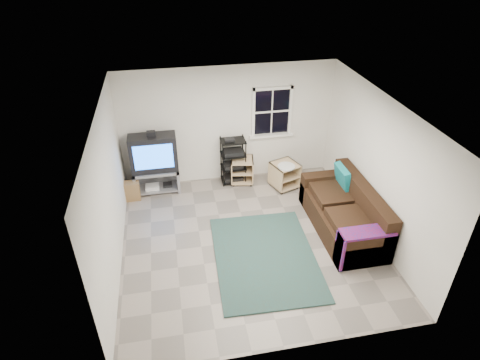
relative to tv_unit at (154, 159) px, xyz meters
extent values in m
plane|color=gray|center=(1.63, -2.04, -0.78)|extent=(4.60, 4.60, 0.00)
plane|color=white|center=(1.63, -2.04, 1.82)|extent=(4.60, 4.60, 0.00)
plane|color=silver|center=(1.63, 0.26, 0.52)|extent=(4.60, 0.00, 4.60)
plane|color=silver|center=(1.63, -4.34, 0.52)|extent=(4.60, 0.00, 4.60)
plane|color=silver|center=(-0.67, -2.04, 0.52)|extent=(0.00, 4.60, 4.60)
plane|color=silver|center=(3.93, -2.04, 0.52)|extent=(0.00, 4.60, 4.60)
cube|color=black|center=(2.58, 0.25, 0.77)|extent=(0.80, 0.01, 1.02)
cube|color=white|center=(2.58, 0.23, 1.29)|extent=(0.88, 0.06, 0.06)
cube|color=white|center=(2.58, 0.21, 0.22)|extent=(0.98, 0.14, 0.05)
cube|color=white|center=(2.17, 0.23, 0.77)|extent=(0.06, 0.06, 1.10)
cube|color=white|center=(2.99, 0.23, 0.77)|extent=(0.06, 0.06, 1.10)
cube|color=white|center=(2.58, 0.23, 0.77)|extent=(0.78, 0.04, 0.04)
cube|color=gray|center=(0.00, -0.01, -0.28)|extent=(0.97, 0.48, 0.06)
cube|color=gray|center=(-0.45, -0.01, -0.51)|extent=(0.06, 0.48, 0.53)
cube|color=gray|center=(0.46, -0.01, -0.51)|extent=(0.06, 0.48, 0.53)
cube|color=gray|center=(0.00, -0.01, -0.71)|extent=(0.85, 0.45, 0.04)
cube|color=gray|center=(0.00, 0.22, -0.51)|extent=(0.97, 0.04, 0.53)
cube|color=silver|center=(-0.12, -0.05, -0.66)|extent=(0.29, 0.23, 0.08)
cube|color=black|center=(0.21, -0.01, -0.66)|extent=(0.19, 0.17, 0.06)
cube|color=black|center=(0.00, -0.01, 0.15)|extent=(0.97, 0.41, 0.79)
cube|color=blue|center=(0.00, -0.22, 0.16)|extent=(0.79, 0.01, 0.54)
cube|color=black|center=(0.00, -0.01, 0.59)|extent=(0.17, 0.13, 0.10)
cylinder|color=black|center=(1.44, -0.13, -0.24)|extent=(0.02, 0.02, 1.07)
cylinder|color=black|center=(1.94, -0.13, -0.24)|extent=(0.02, 0.02, 1.07)
cylinder|color=black|center=(1.44, 0.22, -0.24)|extent=(0.02, 0.02, 1.07)
cylinder|color=black|center=(1.94, 0.22, -0.24)|extent=(0.02, 0.02, 1.07)
cube|color=black|center=(1.69, 0.05, -0.73)|extent=(0.54, 0.39, 0.02)
cube|color=black|center=(1.69, 0.05, -0.68)|extent=(0.42, 0.31, 0.09)
cube|color=black|center=(1.69, 0.05, -0.41)|extent=(0.54, 0.39, 0.02)
cube|color=black|center=(1.69, 0.05, -0.35)|extent=(0.42, 0.31, 0.09)
cube|color=black|center=(1.69, 0.05, -0.08)|extent=(0.54, 0.39, 0.02)
cube|color=black|center=(1.69, 0.05, -0.03)|extent=(0.42, 0.31, 0.09)
cube|color=black|center=(1.69, 0.05, 0.24)|extent=(0.54, 0.39, 0.02)
cube|color=tan|center=(1.88, 0.00, -0.22)|extent=(0.56, 0.56, 0.02)
cube|color=tan|center=(1.88, 0.00, -0.72)|extent=(0.56, 0.56, 0.02)
cube|color=tan|center=(1.66, 0.04, -0.47)|extent=(0.10, 0.48, 0.53)
cube|color=tan|center=(2.11, -0.04, -0.47)|extent=(0.10, 0.48, 0.53)
cube|color=tan|center=(1.92, 0.23, -0.47)|extent=(0.44, 0.10, 0.53)
cube|color=tan|center=(1.88, 0.00, -0.49)|extent=(0.52, 0.54, 0.02)
cylinder|color=black|center=(1.66, -0.16, -0.76)|extent=(0.05, 0.05, 0.05)
cylinder|color=black|center=(2.11, 0.16, -0.76)|extent=(0.05, 0.05, 0.05)
cube|color=tan|center=(2.76, -0.39, -0.21)|extent=(0.67, 0.67, 0.02)
cube|color=tan|center=(2.76, -0.39, -0.71)|extent=(0.67, 0.67, 0.02)
cube|color=tan|center=(2.52, -0.47, -0.46)|extent=(0.20, 0.50, 0.53)
cube|color=tan|center=(3.00, -0.30, -0.46)|extent=(0.20, 0.50, 0.53)
cube|color=tan|center=(2.68, -0.15, -0.46)|extent=(0.46, 0.18, 0.53)
cube|color=tan|center=(2.76, -0.39, -0.48)|extent=(0.62, 0.63, 0.02)
cylinder|color=black|center=(2.63, -0.65, -0.75)|extent=(0.05, 0.05, 0.05)
cylinder|color=black|center=(2.89, -0.12, -0.75)|extent=(0.05, 0.05, 0.05)
cylinder|color=silver|center=(2.75, -0.51, -0.19)|extent=(0.37, 0.37, 0.03)
cube|color=black|center=(3.41, -2.02, -0.55)|extent=(0.97, 2.16, 0.45)
cube|color=black|center=(3.77, -2.02, -0.09)|extent=(0.26, 2.16, 0.47)
cube|color=black|center=(3.41, -1.07, -0.45)|extent=(0.97, 0.26, 0.67)
cube|color=black|center=(3.41, -2.97, -0.45)|extent=(0.97, 0.26, 0.67)
cube|color=black|center=(3.33, -2.45, -0.26)|extent=(0.65, 0.78, 0.14)
cube|color=black|center=(3.33, -1.59, -0.26)|extent=(0.65, 0.78, 0.14)
cube|color=teal|center=(3.61, -1.43, 0.00)|extent=(0.22, 0.52, 0.45)
cube|color=navy|center=(3.39, -2.97, -0.09)|extent=(0.90, 0.32, 0.04)
cube|color=navy|center=(2.95, -2.97, -0.42)|extent=(0.04, 0.32, 0.63)
cube|color=#312115|center=(1.80, -2.52, -0.77)|extent=(1.82, 2.44, 0.03)
cube|color=olive|center=(-0.52, -0.26, -0.57)|extent=(0.30, 0.20, 0.43)
camera|label=1|loc=(0.39, -7.57, 4.12)|focal=30.00mm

